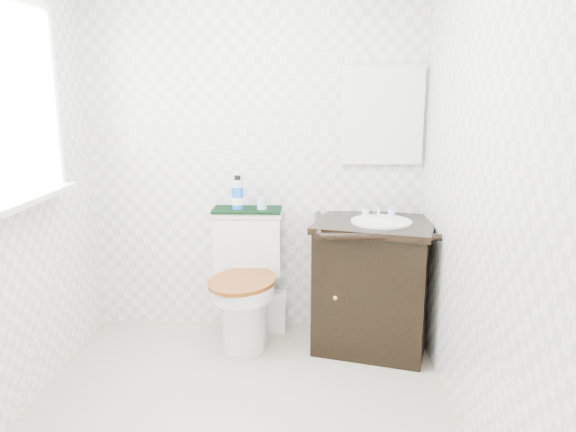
# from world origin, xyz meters

# --- Properties ---
(floor) EXTENTS (2.40, 2.40, 0.00)m
(floor) POSITION_xyz_m (0.00, 0.00, 0.00)
(floor) COLOR #ACA38A
(floor) RESTS_ON ground
(wall_back) EXTENTS (2.40, 0.00, 2.40)m
(wall_back) POSITION_xyz_m (0.00, 1.20, 1.20)
(wall_back) COLOR white
(wall_back) RESTS_ON ground
(wall_front) EXTENTS (2.40, 0.00, 2.40)m
(wall_front) POSITION_xyz_m (0.00, -1.20, 1.20)
(wall_front) COLOR white
(wall_front) RESTS_ON ground
(wall_right) EXTENTS (0.00, 2.40, 2.40)m
(wall_right) POSITION_xyz_m (1.10, 0.00, 1.20)
(wall_right) COLOR white
(wall_right) RESTS_ON ground
(window) EXTENTS (0.02, 0.70, 0.90)m
(window) POSITION_xyz_m (-1.07, 0.25, 1.55)
(window) COLOR white
(window) RESTS_ON wall_left
(mirror) EXTENTS (0.50, 0.02, 0.60)m
(mirror) POSITION_xyz_m (0.82, 1.18, 1.45)
(mirror) COLOR silver
(mirror) RESTS_ON wall_back
(toilet) EXTENTS (0.49, 0.68, 0.84)m
(toilet) POSITION_xyz_m (-0.05, 0.97, 0.37)
(toilet) COLOR white
(toilet) RESTS_ON floor
(vanity) EXTENTS (0.84, 0.77, 0.92)m
(vanity) POSITION_xyz_m (0.77, 0.90, 0.43)
(vanity) COLOR black
(vanity) RESTS_ON floor
(trash_bin) EXTENTS (0.19, 0.16, 0.27)m
(trash_bin) POSITION_xyz_m (0.11, 1.10, 0.14)
(trash_bin) COLOR white
(trash_bin) RESTS_ON floor
(towel) EXTENTS (0.44, 0.22, 0.02)m
(towel) POSITION_xyz_m (-0.05, 1.09, 0.85)
(towel) COLOR black
(towel) RESTS_ON toilet
(mouthwash_bottle) EXTENTS (0.08, 0.08, 0.22)m
(mouthwash_bottle) POSITION_xyz_m (-0.11, 1.08, 0.95)
(mouthwash_bottle) COLOR blue
(mouthwash_bottle) RESTS_ON towel
(cup) EXTENTS (0.06, 0.06, 0.08)m
(cup) POSITION_xyz_m (0.05, 1.08, 0.90)
(cup) COLOR #8BC5E4
(cup) RESTS_ON towel
(soap_bar) EXTENTS (0.06, 0.04, 0.02)m
(soap_bar) POSITION_xyz_m (0.77, 1.04, 0.83)
(soap_bar) COLOR teal
(soap_bar) RESTS_ON vanity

